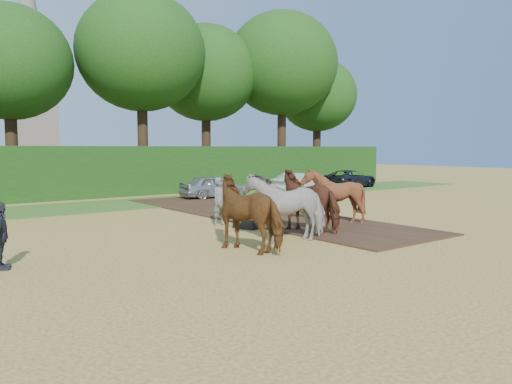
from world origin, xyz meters
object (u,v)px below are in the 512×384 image
at_px(parked_cars, 183,188).
at_px(church, 29,58).
at_px(plough_team, 297,203).
at_px(spectator_far, 0,236).

xyz_separation_m(parked_cars, church, (2.15, 41.05, 13.07)).
distance_m(plough_team, church, 54.73).
xyz_separation_m(plough_team, church, (4.62, 53.04, 12.66)).
relative_size(parked_cars, church, 1.35).
xyz_separation_m(plough_team, parked_cars, (2.47, 11.99, -0.41)).
bearing_deg(plough_team, church, 85.03).
bearing_deg(parked_cars, plough_team, -101.63).
bearing_deg(church, parked_cars, -92.99).
height_order(plough_team, parked_cars, plough_team).
height_order(spectator_far, church, church).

